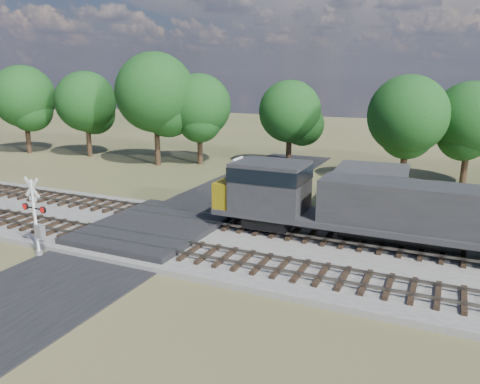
% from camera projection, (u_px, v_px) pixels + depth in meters
% --- Properties ---
extents(ground, '(160.00, 160.00, 0.00)m').
position_uv_depth(ground, '(151.00, 236.00, 28.00)').
color(ground, '#434D29').
rests_on(ground, ground).
extents(ballast_bed, '(140.00, 10.00, 0.30)m').
position_uv_depth(ballast_bed, '(315.00, 257.00, 24.37)').
color(ballast_bed, gray).
rests_on(ballast_bed, ground).
extents(road, '(7.00, 60.00, 0.08)m').
position_uv_depth(road, '(151.00, 235.00, 27.99)').
color(road, black).
rests_on(road, ground).
extents(crossing_panel, '(7.00, 9.00, 0.62)m').
position_uv_depth(crossing_panel, '(155.00, 228.00, 28.36)').
color(crossing_panel, '#262628').
rests_on(crossing_panel, ground).
extents(track_near, '(140.00, 2.60, 0.33)m').
position_uv_depth(track_near, '(177.00, 248.00, 24.87)').
color(track_near, black).
rests_on(track_near, ballast_bed).
extents(track_far, '(140.00, 2.60, 0.33)m').
position_uv_depth(track_far, '(220.00, 222.00, 29.28)').
color(track_far, black).
rests_on(track_far, ballast_bed).
extents(crossing_signal_near, '(1.74, 0.38, 4.30)m').
position_uv_depth(crossing_signal_near, '(37.00, 224.00, 24.39)').
color(crossing_signal_near, silver).
rests_on(crossing_signal_near, ground).
extents(crossing_signal_far, '(1.59, 0.35, 3.95)m').
position_uv_depth(crossing_signal_far, '(264.00, 192.00, 31.64)').
color(crossing_signal_far, silver).
rests_on(crossing_signal_far, ground).
extents(equipment_shed, '(4.96, 4.96, 3.19)m').
position_uv_depth(equipment_shed, '(371.00, 190.00, 32.16)').
color(equipment_shed, '#4C3620').
rests_on(equipment_shed, ground).
extents(treeline, '(79.28, 11.70, 11.73)m').
position_uv_depth(treeline, '(353.00, 105.00, 40.52)').
color(treeline, black).
rests_on(treeline, ground).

